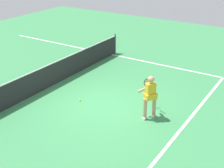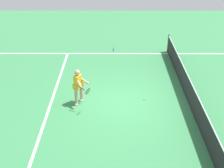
{
  "view_description": "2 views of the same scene",
  "coord_description": "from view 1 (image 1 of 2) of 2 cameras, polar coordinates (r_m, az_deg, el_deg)",
  "views": [
    {
      "loc": [
        -8.61,
        -5.88,
        5.57
      ],
      "look_at": [
        0.39,
        -0.16,
        0.75
      ],
      "focal_mm": 51.52,
      "sensor_mm": 36.0,
      "label": 1
    },
    {
      "loc": [
        10.17,
        -0.42,
        6.71
      ],
      "look_at": [
        -0.0,
        -0.46,
        0.85
      ],
      "focal_mm": 45.9,
      "sensor_mm": 36.0,
      "label": 2
    }
  ],
  "objects": [
    {
      "name": "tennis_player",
      "position": [
        10.73,
        6.75,
        -2.0
      ],
      "size": [
        1.07,
        0.79,
        1.55
      ],
      "color": "tan",
      "rests_on": "ground"
    },
    {
      "name": "tennis_ball_near",
      "position": [
        12.18,
        -5.69,
        -2.86
      ],
      "size": [
        0.07,
        0.07,
        0.07
      ],
      "primitive_type": "sphere",
      "color": "#D1E533",
      "rests_on": "ground"
    },
    {
      "name": "sideline_right_marking",
      "position": [
        15.83,
        8.51,
        3.43
      ],
      "size": [
        0.1,
        19.52,
        0.01
      ],
      "primitive_type": "cube",
      "color": "white",
      "rests_on": "ground"
    },
    {
      "name": "court_net",
      "position": [
        13.21,
        -11.67,
        1.18
      ],
      "size": [
        10.67,
        0.08,
        1.06
      ],
      "color": "#4C4C51",
      "rests_on": "ground"
    },
    {
      "name": "ground_plane",
      "position": [
        11.82,
        -1.66,
        -3.83
      ],
      "size": [
        27.98,
        27.98,
        0.0
      ],
      "primitive_type": "plane",
      "color": "#38844C"
    },
    {
      "name": "service_line_marking",
      "position": [
        10.64,
        12.15,
        -7.86
      ],
      "size": [
        9.99,
        0.1,
        0.01
      ],
      "primitive_type": "cube",
      "color": "white",
      "rests_on": "ground"
    }
  ]
}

